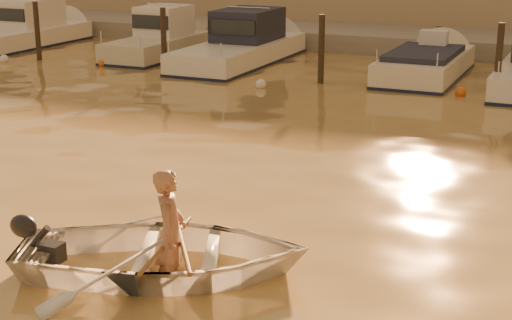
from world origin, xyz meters
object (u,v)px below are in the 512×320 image
at_px(moored_boat_1, 158,39).
at_px(moored_boat_2, 240,45).
at_px(moored_boat_3, 425,70).
at_px(dinghy, 164,253).
at_px(moored_boat_0, 18,30).
at_px(person, 170,233).

relative_size(moored_boat_1, moored_boat_2, 0.76).
bearing_deg(moored_boat_2, moored_boat_1, 180.00).
xyz_separation_m(moored_boat_1, moored_boat_3, (9.45, 0.00, -0.40)).
xyz_separation_m(dinghy, moored_boat_3, (0.07, 15.58, -0.05)).
xyz_separation_m(dinghy, moored_boat_0, (-15.56, 15.58, 0.35)).
relative_size(dinghy, moored_boat_3, 0.64).
xyz_separation_m(person, moored_boat_3, (-0.03, 15.55, -0.34)).
height_order(dinghy, moored_boat_2, moored_boat_2).
relative_size(dinghy, moored_boat_1, 0.68).
distance_m(moored_boat_1, moored_boat_2, 3.19).
height_order(moored_boat_0, moored_boat_1, same).
distance_m(dinghy, moored_boat_2, 16.78).
relative_size(dinghy, moored_boat_0, 0.54).
distance_m(moored_boat_0, moored_boat_2, 9.36).
distance_m(dinghy, moored_boat_0, 22.03).
height_order(person, moored_boat_3, person).
height_order(dinghy, moored_boat_3, moored_boat_3).
height_order(dinghy, person, person).
bearing_deg(moored_boat_1, person, -58.63).
bearing_deg(moored_boat_0, dinghy, -45.04).
bearing_deg(dinghy, moored_boat_2, -0.60).
bearing_deg(moored_boat_1, moored_boat_0, 180.00).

